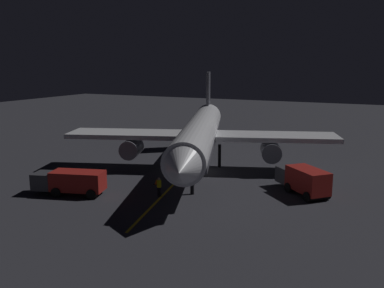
{
  "coord_description": "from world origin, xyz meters",
  "views": [
    {
      "loc": [
        -18.14,
        40.43,
        11.8
      ],
      "look_at": [
        0.0,
        2.0,
        3.5
      ],
      "focal_mm": 38.77,
      "sensor_mm": 36.0,
      "label": 1
    }
  ],
  "objects_px": {
    "baggage_truck": "(71,182)",
    "catering_truck": "(304,180)",
    "traffic_cone_near_right": "(84,180)",
    "traffic_cone_near_left": "(156,182)",
    "airliner": "(200,134)",
    "ground_crew_worker": "(159,187)"
  },
  "relations": [
    {
      "from": "baggage_truck",
      "to": "traffic_cone_near_right",
      "type": "distance_m",
      "value": 3.95
    },
    {
      "from": "catering_truck",
      "to": "baggage_truck",
      "type": "bearing_deg",
      "value": 25.82
    },
    {
      "from": "baggage_truck",
      "to": "catering_truck",
      "type": "distance_m",
      "value": 21.24
    },
    {
      "from": "baggage_truck",
      "to": "catering_truck",
      "type": "bearing_deg",
      "value": -154.18
    },
    {
      "from": "airliner",
      "to": "traffic_cone_near_right",
      "type": "xyz_separation_m",
      "value": [
        8.64,
        9.31,
        -3.92
      ]
    },
    {
      "from": "baggage_truck",
      "to": "catering_truck",
      "type": "xyz_separation_m",
      "value": [
        -19.12,
        -9.25,
        0.1
      ]
    },
    {
      "from": "airliner",
      "to": "baggage_truck",
      "type": "bearing_deg",
      "value": 60.94
    },
    {
      "from": "airliner",
      "to": "baggage_truck",
      "type": "distance_m",
      "value": 14.99
    },
    {
      "from": "airliner",
      "to": "catering_truck",
      "type": "distance_m",
      "value": 12.84
    },
    {
      "from": "ground_crew_worker",
      "to": "traffic_cone_near_left",
      "type": "distance_m",
      "value": 3.81
    },
    {
      "from": "baggage_truck",
      "to": "ground_crew_worker",
      "type": "xyz_separation_m",
      "value": [
        -7.51,
        -2.96,
        -0.29
      ]
    },
    {
      "from": "catering_truck",
      "to": "traffic_cone_near_right",
      "type": "xyz_separation_m",
      "value": [
        20.62,
        5.72,
        -1.02
      ]
    },
    {
      "from": "catering_truck",
      "to": "traffic_cone_near_right",
      "type": "bearing_deg",
      "value": 15.49
    },
    {
      "from": "airliner",
      "to": "traffic_cone_near_left",
      "type": "xyz_separation_m",
      "value": [
        1.72,
        6.77,
        -3.92
      ]
    },
    {
      "from": "airliner",
      "to": "baggage_truck",
      "type": "xyz_separation_m",
      "value": [
        7.13,
        12.84,
        -3.0
      ]
    },
    {
      "from": "ground_crew_worker",
      "to": "traffic_cone_near_right",
      "type": "height_order",
      "value": "ground_crew_worker"
    },
    {
      "from": "traffic_cone_near_right",
      "to": "traffic_cone_near_left",
      "type": "bearing_deg",
      "value": -159.85
    },
    {
      "from": "traffic_cone_near_right",
      "to": "catering_truck",
      "type": "bearing_deg",
      "value": -164.51
    },
    {
      "from": "airliner",
      "to": "catering_truck",
      "type": "relative_size",
      "value": 5.97
    },
    {
      "from": "traffic_cone_near_left",
      "to": "traffic_cone_near_right",
      "type": "distance_m",
      "value": 7.36
    },
    {
      "from": "airliner",
      "to": "catering_truck",
      "type": "bearing_deg",
      "value": 163.33
    },
    {
      "from": "airliner",
      "to": "traffic_cone_near_right",
      "type": "distance_m",
      "value": 13.29
    }
  ]
}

